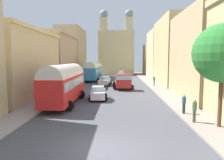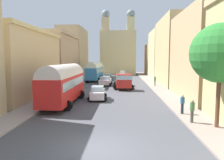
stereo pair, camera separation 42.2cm
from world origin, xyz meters
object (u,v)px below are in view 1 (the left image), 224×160
Objects in this scene: car_3 at (105,81)px; pedestrian_1 at (184,103)px; parked_bus_0 at (64,82)px; cargo_truck_0 at (123,81)px; car_2 at (98,93)px; pedestrian_0 at (194,110)px; pedestrian_2 at (154,80)px; parked_bus_1 at (93,70)px; car_1 at (121,74)px; car_4 at (106,77)px; car_0 at (123,81)px.

pedestrian_1 is at bearing -67.51° from car_3.
parked_bus_0 is 1.33× the size of cargo_truck_0.
pedestrian_0 is at bearing -47.87° from car_2.
pedestrian_1 is (-0.01, 2.44, -0.05)m from pedestrian_0.
pedestrian_2 reaches higher than car_2.
parked_bus_0 is 23.50m from parked_bus_1.
pedestrian_2 is (8.74, -1.33, 0.25)m from car_3.
car_4 is (-3.34, -10.57, 0.01)m from car_1.
pedestrian_1 reaches higher than car_4.
car_1 is at bearing 90.40° from cargo_truck_0.
parked_bus_1 is at bearing 98.64° from car_2.
car_4 is at bearing 132.02° from pedestrian_2.
pedestrian_1 reaches higher than car_0.
parked_bus_1 is 5.21× the size of pedestrian_1.
car_3 is at bearing -88.18° from car_4.
car_2 is at bearing -108.85° from cargo_truck_0.
parked_bus_0 reaches higher than car_1.
pedestrian_2 is at bearing -10.05° from car_0.
parked_bus_1 is 4.96× the size of pedestrian_2.
pedestrian_0 is at bearing -69.74° from car_3.
pedestrian_0 is 1.04× the size of pedestrian_1.
parked_bus_0 is 4.39m from car_2.
car_0 is 9.76m from car_4.
car_2 is (-2.87, -32.64, 0.04)m from car_1.
car_3 is at bearing 173.58° from car_0.
cargo_truck_0 is at bearing -89.60° from car_1.
car_0 is 3.40m from car_3.
car_4 is (-0.27, 8.67, -0.04)m from car_3.
pedestrian_1 reaches higher than car_3.
cargo_truck_0 reaches higher than car_4.
car_0 is (6.38, -8.05, -1.49)m from parked_bus_1.
parked_bus_0 is at bearing -90.29° from parked_bus_1.
car_2 is at bearing -103.73° from car_0.
car_1 is 32.76m from car_2.
pedestrian_0 is at bearing -77.54° from car_0.
parked_bus_0 is 1.06× the size of parked_bus_1.
car_4 is 2.36× the size of pedestrian_2.
car_4 reaches higher than car_1.
car_2 is at bearing -89.14° from car_3.
parked_bus_1 is at bearing 111.35° from car_3.
parked_bus_0 is 24.71m from car_4.
cargo_truck_0 is 9.40m from car_2.
pedestrian_0 is at bearing -89.70° from pedestrian_1.
car_4 is 32.08m from pedestrian_0.
parked_bus_0 reaches higher than pedestrian_1.
car_1 is at bearing 72.45° from car_4.
parked_bus_0 is 13.02m from cargo_truck_0.
pedestrian_1 is at bearing -38.73° from car_2.
car_1 is 1.02× the size of car_2.
car_3 is (-3.38, 0.38, 0.01)m from car_0.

